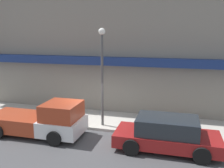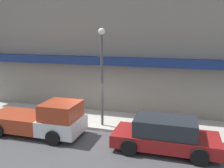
# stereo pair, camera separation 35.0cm
# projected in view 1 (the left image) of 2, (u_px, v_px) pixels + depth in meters

# --- Properties ---
(ground_plane) EXTENTS (80.00, 80.00, 0.00)m
(ground_plane) POSITION_uv_depth(u_px,v_px,m) (92.00, 130.00, 13.42)
(ground_plane) COLOR #424244
(sidewalk) EXTENTS (36.00, 3.02, 0.14)m
(sidewalk) POSITION_uv_depth(u_px,v_px,m) (101.00, 120.00, 14.83)
(sidewalk) COLOR #ADA89E
(sidewalk) RESTS_ON ground
(building) EXTENTS (19.80, 3.80, 9.50)m
(building) POSITION_uv_depth(u_px,v_px,m) (113.00, 39.00, 16.72)
(building) COLOR gray
(building) RESTS_ON ground
(pickup_truck) EXTENTS (5.01, 2.17, 1.78)m
(pickup_truck) POSITION_uv_depth(u_px,v_px,m) (42.00, 120.00, 12.65)
(pickup_truck) COLOR silver
(pickup_truck) RESTS_ON ground
(parked_car) EXTENTS (4.60, 2.12, 1.49)m
(parked_car) POSITION_uv_depth(u_px,v_px,m) (167.00, 134.00, 11.08)
(parked_car) COLOR maroon
(parked_car) RESTS_ON ground
(fire_hydrant) EXTENTS (0.20, 0.20, 0.59)m
(fire_hydrant) POSITION_uv_depth(u_px,v_px,m) (181.00, 128.00, 12.60)
(fire_hydrant) COLOR red
(fire_hydrant) RESTS_ON sidewalk
(street_lamp) EXTENTS (0.36, 0.36, 5.25)m
(street_lamp) POSITION_uv_depth(u_px,v_px,m) (102.00, 66.00, 13.12)
(street_lamp) COLOR #4C4C4C
(street_lamp) RESTS_ON sidewalk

